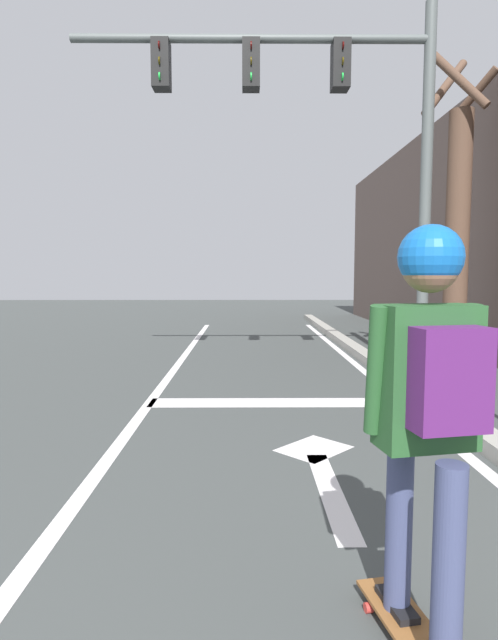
# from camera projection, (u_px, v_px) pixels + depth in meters

# --- Properties ---
(lane_line_center) EXTENTS (0.12, 20.00, 0.01)m
(lane_line_center) POSITION_uv_depth(u_px,v_px,m) (125.00, 436.00, 4.62)
(lane_line_center) COLOR silver
(lane_line_center) RESTS_ON ground
(lane_line_curbside) EXTENTS (0.12, 20.00, 0.01)m
(lane_line_curbside) POSITION_uv_depth(u_px,v_px,m) (442.00, 435.00, 4.64)
(lane_line_curbside) COLOR silver
(lane_line_curbside) RESTS_ON ground
(stop_bar) EXTENTS (3.06, 0.40, 0.01)m
(stop_bar) POSITION_uv_depth(u_px,v_px,m) (283.00, 402.00, 5.81)
(stop_bar) COLOR silver
(stop_bar) RESTS_ON ground
(lane_arrow_stem) EXTENTS (0.16, 1.40, 0.01)m
(lane_arrow_stem) POSITION_uv_depth(u_px,v_px,m) (331.00, 492.00, 3.43)
(lane_arrow_stem) COLOR silver
(lane_arrow_stem) RESTS_ON ground
(lane_arrow_head) EXTENTS (0.71, 0.71, 0.01)m
(lane_arrow_head) POSITION_uv_depth(u_px,v_px,m) (314.00, 448.00, 4.28)
(lane_arrow_head) COLOR silver
(lane_arrow_head) RESTS_ON ground
(curb_strip) EXTENTS (0.24, 24.00, 0.14)m
(curb_strip) POSITION_uv_depth(u_px,v_px,m) (469.00, 428.00, 4.64)
(curb_strip) COLOR #A09D94
(curb_strip) RESTS_ON ground
(skateboard) EXTENTS (0.32, 0.80, 0.07)m
(skateboard) POSITION_uv_depth(u_px,v_px,m) (418.00, 640.00, 1.97)
(skateboard) COLOR brown
(skateboard) RESTS_ON ground
(skater) EXTENTS (0.44, 0.60, 1.59)m
(skater) POSITION_uv_depth(u_px,v_px,m) (429.00, 387.00, 1.86)
(skater) COLOR #3F476E
(skater) RESTS_ON skateboard
(traffic_signal_mast) EXTENTS (4.99, 0.34, 5.17)m
(traffic_signal_mast) POSITION_uv_depth(u_px,v_px,m) (321.00, 112.00, 6.97)
(traffic_signal_mast) COLOR #555C5B
(traffic_signal_mast) RESTS_ON ground
(roadside_tree) EXTENTS (1.16, 1.16, 4.87)m
(roadside_tree) POSITION_uv_depth(u_px,v_px,m) (457.00, 227.00, 7.76)
(roadside_tree) COLOR brown
(roadside_tree) RESTS_ON ground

